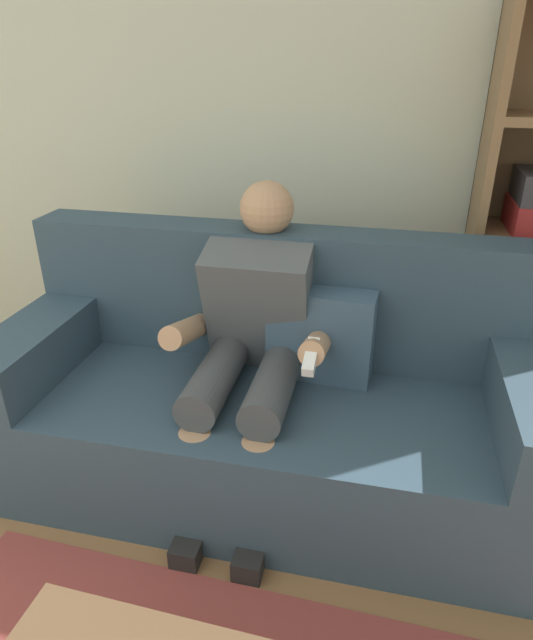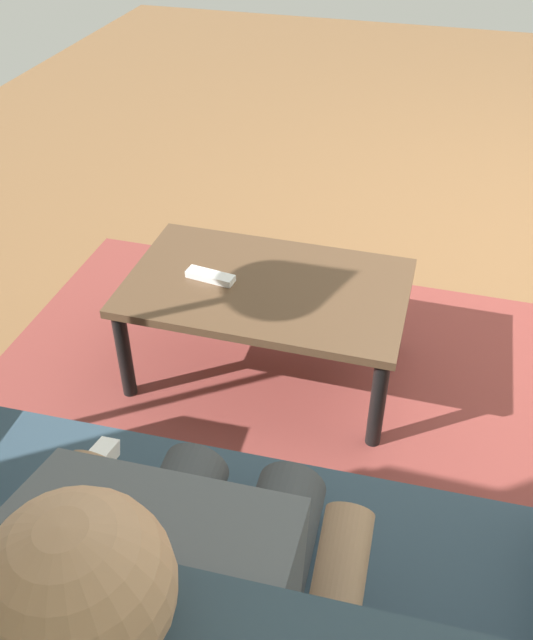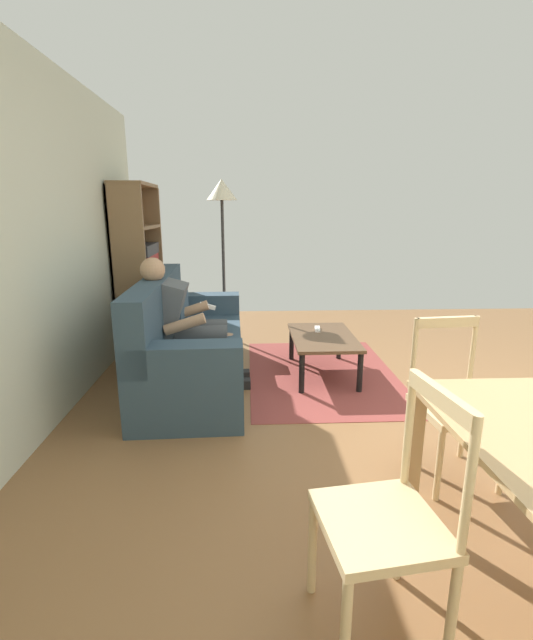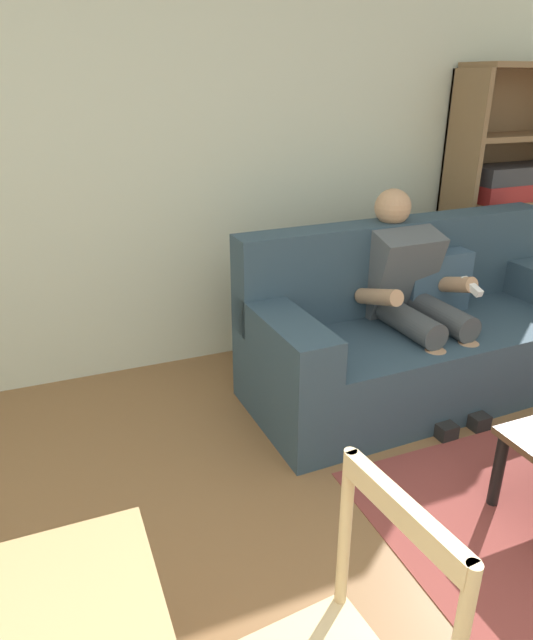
% 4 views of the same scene
% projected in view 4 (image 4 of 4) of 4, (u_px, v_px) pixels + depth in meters
% --- Properties ---
extents(wall_back, '(6.01, 0.12, 2.61)m').
position_uv_depth(wall_back, '(165.00, 157.00, 3.33)').
color(wall_back, beige).
rests_on(wall_back, ground_plane).
extents(couch, '(2.10, 0.91, 0.97)m').
position_uv_depth(couch, '(418.00, 333.00, 3.35)').
color(couch, '#2D4251').
rests_on(couch, ground_plane).
extents(person_lounging, '(0.60, 0.93, 1.16)m').
position_uv_depth(person_lounging, '(412.00, 294.00, 3.22)').
color(person_lounging, '#4C5156').
rests_on(person_lounging, ground_plane).
extents(bookshelf, '(0.92, 0.36, 1.83)m').
position_uv_depth(bookshelf, '(502.00, 222.00, 4.17)').
color(bookshelf, brown).
rests_on(bookshelf, ground_plane).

